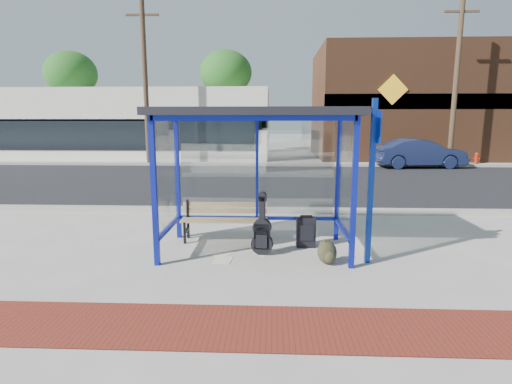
{
  "coord_description": "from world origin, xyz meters",
  "views": [
    {
      "loc": [
        0.29,
        -6.62,
        2.23
      ],
      "look_at": [
        0.0,
        0.2,
        1.0
      ],
      "focal_mm": 28.0,
      "sensor_mm": 36.0,
      "label": 1
    }
  ],
  "objects_px": {
    "backpack": "(328,253)",
    "guitar_bag": "(262,233)",
    "suitcase": "(306,232)",
    "parked_car": "(419,153)",
    "bench": "(225,218)",
    "fire_hydrant": "(476,158)"
  },
  "relations": [
    {
      "from": "fire_hydrant",
      "to": "bench",
      "type": "bearing_deg",
      "value": -130.15
    },
    {
      "from": "bench",
      "to": "suitcase",
      "type": "relative_size",
      "value": 2.79
    },
    {
      "from": "guitar_bag",
      "to": "fire_hydrant",
      "type": "height_order",
      "value": "guitar_bag"
    },
    {
      "from": "guitar_bag",
      "to": "backpack",
      "type": "xyz_separation_m",
      "value": [
        1.04,
        -0.4,
        -0.19
      ]
    },
    {
      "from": "bench",
      "to": "suitcase",
      "type": "height_order",
      "value": "bench"
    },
    {
      "from": "suitcase",
      "to": "backpack",
      "type": "bearing_deg",
      "value": -75.64
    },
    {
      "from": "bench",
      "to": "fire_hydrant",
      "type": "height_order",
      "value": "bench"
    },
    {
      "from": "parked_car",
      "to": "fire_hydrant",
      "type": "distance_m",
      "value": 3.43
    },
    {
      "from": "bench",
      "to": "backpack",
      "type": "height_order",
      "value": "bench"
    },
    {
      "from": "bench",
      "to": "guitar_bag",
      "type": "relative_size",
      "value": 1.6
    },
    {
      "from": "bench",
      "to": "guitar_bag",
      "type": "bearing_deg",
      "value": -49.24
    },
    {
      "from": "fire_hydrant",
      "to": "backpack",
      "type": "bearing_deg",
      "value": -123.03
    },
    {
      "from": "guitar_bag",
      "to": "parked_car",
      "type": "height_order",
      "value": "parked_car"
    },
    {
      "from": "backpack",
      "to": "parked_car",
      "type": "bearing_deg",
      "value": 47.54
    },
    {
      "from": "backpack",
      "to": "guitar_bag",
      "type": "bearing_deg",
      "value": 141.31
    },
    {
      "from": "backpack",
      "to": "suitcase",
      "type": "bearing_deg",
      "value": 89.86
    },
    {
      "from": "backpack",
      "to": "parked_car",
      "type": "xyz_separation_m",
      "value": [
        6.09,
        13.24,
        0.5
      ]
    },
    {
      "from": "guitar_bag",
      "to": "bench",
      "type": "bearing_deg",
      "value": 140.78
    },
    {
      "from": "bench",
      "to": "suitcase",
      "type": "distance_m",
      "value": 1.54
    },
    {
      "from": "backpack",
      "to": "bench",
      "type": "bearing_deg",
      "value": 128.03
    },
    {
      "from": "bench",
      "to": "parked_car",
      "type": "distance_m",
      "value": 14.38
    },
    {
      "from": "suitcase",
      "to": "parked_car",
      "type": "height_order",
      "value": "parked_car"
    }
  ]
}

